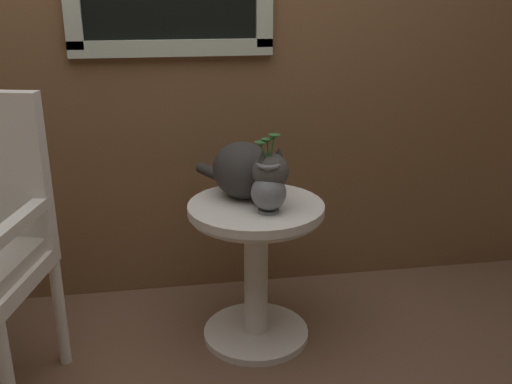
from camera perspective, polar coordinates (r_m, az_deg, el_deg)
ground_plane at (r=2.29m, az=-5.84°, el=-18.21°), size 6.00×6.00×0.00m
back_wall at (r=2.58m, az=-8.07°, el=17.41°), size 4.00×0.07×2.60m
wicker_side_table at (r=2.33m, az=-0.00°, el=-5.75°), size 0.54×0.54×0.60m
cat at (r=2.27m, az=-0.98°, el=2.17°), size 0.34×0.52×0.24m
pewter_vase_with_ivy at (r=2.13m, az=1.26°, el=0.43°), size 0.13×0.13×0.30m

